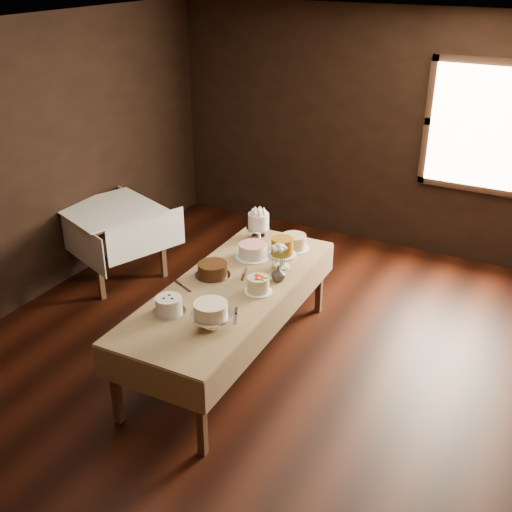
{
  "coord_description": "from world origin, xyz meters",
  "views": [
    {
      "loc": [
        2.26,
        -4.02,
        3.33
      ],
      "look_at": [
        0.0,
        0.2,
        0.95
      ],
      "focal_mm": 43.49,
      "sensor_mm": 36.0,
      "label": 1
    }
  ],
  "objects_px": {
    "cake_caramel": "(282,255)",
    "cake_server_b": "(236,319)",
    "cake_speckled": "(294,242)",
    "cake_server_d": "(271,278)",
    "cake_meringue": "(258,226)",
    "cake_lattice": "(253,251)",
    "cake_server_a": "(219,307)",
    "cake_chocolate": "(213,270)",
    "flower_vase": "(278,274)",
    "display_table": "(231,292)",
    "cake_flowers": "(258,285)",
    "cake_cream": "(211,316)",
    "cake_server_c": "(245,271)",
    "cake_server_e": "(186,289)",
    "side_table": "(111,217)",
    "cake_swirl": "(169,305)"
  },
  "relations": [
    {
      "from": "cake_lattice",
      "to": "cake_server_e",
      "type": "bearing_deg",
      "value": -104.68
    },
    {
      "from": "cake_speckled",
      "to": "cake_server_d",
      "type": "xyz_separation_m",
      "value": [
        0.08,
        -0.65,
        -0.06
      ]
    },
    {
      "from": "cake_lattice",
      "to": "cake_chocolate",
      "type": "relative_size",
      "value": 0.9
    },
    {
      "from": "cake_chocolate",
      "to": "cake_swirl",
      "type": "xyz_separation_m",
      "value": [
        0.02,
        -0.68,
        0.01
      ]
    },
    {
      "from": "cake_caramel",
      "to": "cake_swirl",
      "type": "height_order",
      "value": "cake_caramel"
    },
    {
      "from": "cake_meringue",
      "to": "cake_speckled",
      "type": "height_order",
      "value": "cake_meringue"
    },
    {
      "from": "cake_speckled",
      "to": "display_table",
      "type": "bearing_deg",
      "value": -99.72
    },
    {
      "from": "cake_server_a",
      "to": "side_table",
      "type": "bearing_deg",
      "value": 132.83
    },
    {
      "from": "cake_meringue",
      "to": "cake_server_e",
      "type": "xyz_separation_m",
      "value": [
        -0.05,
        -1.22,
        -0.12
      ]
    },
    {
      "from": "cake_server_a",
      "to": "cake_server_c",
      "type": "height_order",
      "value": "same"
    },
    {
      "from": "cake_caramel",
      "to": "cake_speckled",
      "type": "bearing_deg",
      "value": 99.99
    },
    {
      "from": "cake_chocolate",
      "to": "cake_server_b",
      "type": "relative_size",
      "value": 1.53
    },
    {
      "from": "cake_chocolate",
      "to": "cake_server_c",
      "type": "height_order",
      "value": "cake_chocolate"
    },
    {
      "from": "cake_chocolate",
      "to": "cake_server_d",
      "type": "bearing_deg",
      "value": 22.77
    },
    {
      "from": "side_table",
      "to": "cake_caramel",
      "type": "distance_m",
      "value": 2.23
    },
    {
      "from": "display_table",
      "to": "cake_lattice",
      "type": "bearing_deg",
      "value": 99.68
    },
    {
      "from": "cake_chocolate",
      "to": "cake_server_e",
      "type": "xyz_separation_m",
      "value": [
        -0.08,
        -0.3,
        -0.06
      ]
    },
    {
      "from": "cake_server_e",
      "to": "flower_vase",
      "type": "bearing_deg",
      "value": 62.77
    },
    {
      "from": "cake_caramel",
      "to": "cake_flowers",
      "type": "xyz_separation_m",
      "value": [
        0.02,
        -0.5,
        -0.06
      ]
    },
    {
      "from": "display_table",
      "to": "cake_meringue",
      "type": "xyz_separation_m",
      "value": [
        -0.26,
        1.0,
        0.17
      ]
    },
    {
      "from": "cake_meringue",
      "to": "display_table",
      "type": "bearing_deg",
      "value": -75.34
    },
    {
      "from": "cake_server_e",
      "to": "flower_vase",
      "type": "relative_size",
      "value": 1.83
    },
    {
      "from": "cake_meringue",
      "to": "side_table",
      "type": "bearing_deg",
      "value": -172.78
    },
    {
      "from": "display_table",
      "to": "flower_vase",
      "type": "bearing_deg",
      "value": 42.33
    },
    {
      "from": "cake_chocolate",
      "to": "flower_vase",
      "type": "distance_m",
      "value": 0.58
    },
    {
      "from": "cake_server_d",
      "to": "display_table",
      "type": "bearing_deg",
      "value": 163.39
    },
    {
      "from": "cake_meringue",
      "to": "cake_lattice",
      "type": "xyz_separation_m",
      "value": [
        0.16,
        -0.42,
        -0.06
      ]
    },
    {
      "from": "cake_server_a",
      "to": "cake_server_b",
      "type": "xyz_separation_m",
      "value": [
        0.21,
        -0.09,
        0.0
      ]
    },
    {
      "from": "cake_chocolate",
      "to": "display_table",
      "type": "bearing_deg",
      "value": -20.48
    },
    {
      "from": "cake_server_b",
      "to": "flower_vase",
      "type": "distance_m",
      "value": 0.72
    },
    {
      "from": "cake_swirl",
      "to": "flower_vase",
      "type": "xyz_separation_m",
      "value": [
        0.53,
        0.88,
        0.0
      ]
    },
    {
      "from": "cake_speckled",
      "to": "cake_server_e",
      "type": "bearing_deg",
      "value": -112.17
    },
    {
      "from": "cake_caramel",
      "to": "cake_flowers",
      "type": "relative_size",
      "value": 1.17
    },
    {
      "from": "cake_cream",
      "to": "cake_server_a",
      "type": "distance_m",
      "value": 0.31
    },
    {
      "from": "side_table",
      "to": "display_table",
      "type": "bearing_deg",
      "value": -21.76
    },
    {
      "from": "display_table",
      "to": "cake_speckled",
      "type": "distance_m",
      "value": 0.95
    },
    {
      "from": "cake_chocolate",
      "to": "cake_server_c",
      "type": "bearing_deg",
      "value": 43.64
    },
    {
      "from": "cake_chocolate",
      "to": "cake_server_a",
      "type": "bearing_deg",
      "value": -53.15
    },
    {
      "from": "display_table",
      "to": "cake_server_a",
      "type": "bearing_deg",
      "value": -74.98
    },
    {
      "from": "cake_flowers",
      "to": "cake_server_c",
      "type": "xyz_separation_m",
      "value": [
        -0.27,
        0.27,
        -0.06
      ]
    },
    {
      "from": "display_table",
      "to": "cake_server_e",
      "type": "height_order",
      "value": "cake_server_e"
    },
    {
      "from": "cake_server_a",
      "to": "cake_server_b",
      "type": "distance_m",
      "value": 0.23
    },
    {
      "from": "display_table",
      "to": "cake_speckled",
      "type": "xyz_separation_m",
      "value": [
        0.16,
        0.93,
        0.12
      ]
    },
    {
      "from": "cake_speckled",
      "to": "cake_lattice",
      "type": "distance_m",
      "value": 0.43
    },
    {
      "from": "cake_cream",
      "to": "cake_server_c",
      "type": "height_order",
      "value": "cake_cream"
    },
    {
      "from": "cake_flowers",
      "to": "cake_server_c",
      "type": "bearing_deg",
      "value": 135.6
    },
    {
      "from": "cake_lattice",
      "to": "cake_server_b",
      "type": "xyz_separation_m",
      "value": [
        0.4,
        -1.02,
        -0.05
      ]
    },
    {
      "from": "display_table",
      "to": "cake_caramel",
      "type": "relative_size",
      "value": 8.18
    },
    {
      "from": "cake_caramel",
      "to": "cake_flowers",
      "type": "height_order",
      "value": "cake_caramel"
    },
    {
      "from": "cake_caramel",
      "to": "cake_server_b",
      "type": "bearing_deg",
      "value": -85.71
    }
  ]
}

